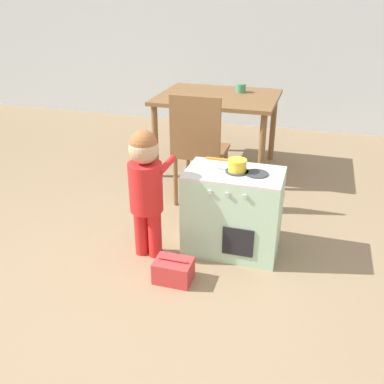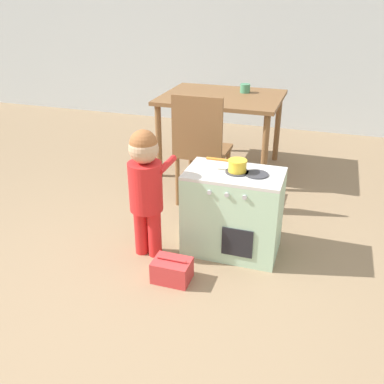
# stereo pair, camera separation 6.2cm
# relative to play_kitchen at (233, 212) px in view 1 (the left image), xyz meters

# --- Properties ---
(ground_plane) EXTENTS (16.00, 16.00, 0.00)m
(ground_plane) POSITION_rel_play_kitchen_xyz_m (-0.31, -0.84, -0.29)
(ground_plane) COLOR #8E7556
(wall_back) EXTENTS (10.00, 0.06, 2.60)m
(wall_back) POSITION_rel_play_kitchen_xyz_m (-0.31, 2.98, 1.01)
(wall_back) COLOR silver
(wall_back) RESTS_ON ground_plane
(play_kitchen) EXTENTS (0.62, 0.39, 0.58)m
(play_kitchen) POSITION_rel_play_kitchen_xyz_m (0.00, 0.00, 0.00)
(play_kitchen) COLOR #B2DBB7
(play_kitchen) RESTS_ON ground_plane
(toy_pot) EXTENTS (0.26, 0.12, 0.08)m
(toy_pot) POSITION_rel_play_kitchen_xyz_m (0.01, 0.00, 0.34)
(toy_pot) COLOR yellow
(toy_pot) RESTS_ON play_kitchen
(child_figure) EXTENTS (0.24, 0.36, 0.87)m
(child_figure) POSITION_rel_play_kitchen_xyz_m (-0.52, -0.22, 0.25)
(child_figure) COLOR red
(child_figure) RESTS_ON ground_plane
(toy_basket) EXTENTS (0.23, 0.17, 0.16)m
(toy_basket) POSITION_rel_play_kitchen_xyz_m (-0.27, -0.45, -0.22)
(toy_basket) COLOR #D13838
(toy_basket) RESTS_ON ground_plane
(dining_table) EXTENTS (1.10, 0.90, 0.72)m
(dining_table) POSITION_rel_play_kitchen_xyz_m (-0.46, 1.42, 0.34)
(dining_table) COLOR brown
(dining_table) RESTS_ON ground_plane
(dining_chair_near) EXTENTS (0.40, 0.40, 0.92)m
(dining_chair_near) POSITION_rel_play_kitchen_xyz_m (-0.41, 0.61, 0.20)
(dining_chair_near) COLOR brown
(dining_chair_near) RESTS_ON ground_plane
(cup_on_table) EXTENTS (0.09, 0.09, 0.08)m
(cup_on_table) POSITION_rel_play_kitchen_xyz_m (-0.28, 1.60, 0.48)
(cup_on_table) COLOR #478E66
(cup_on_table) RESTS_ON dining_table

